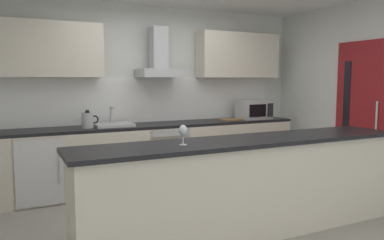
{
  "coord_description": "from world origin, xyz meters",
  "views": [
    {
      "loc": [
        -1.94,
        -3.59,
        1.54
      ],
      "look_at": [
        0.05,
        0.47,
        1.05
      ],
      "focal_mm": 35.74,
      "sensor_mm": 36.0,
      "label": 1
    }
  ],
  "objects": [
    {
      "name": "upper_cabinets",
      "position": [
        0.0,
        1.64,
        1.91
      ],
      "size": [
        4.25,
        0.32,
        0.7
      ],
      "color": "beige"
    },
    {
      "name": "ground",
      "position": [
        0.0,
        0.0,
        -0.01
      ],
      "size": [
        5.89,
        4.62,
        0.02
      ],
      "primitive_type": "cube",
      "color": "gray"
    },
    {
      "name": "wall_back",
      "position": [
        0.0,
        1.87,
        1.3
      ],
      "size": [
        5.89,
        0.12,
        2.6
      ],
      "primitive_type": "cube",
      "color": "silver",
      "rests_on": "ground"
    },
    {
      "name": "counter_island",
      "position": [
        0.15,
        -0.55,
        0.49
      ],
      "size": [
        3.44,
        0.64,
        0.96
      ],
      "color": "beige",
      "rests_on": "ground"
    },
    {
      "name": "wine_glass",
      "position": [
        -0.56,
        -0.59,
        1.08
      ],
      "size": [
        0.08,
        0.08,
        0.18
      ],
      "color": "silver",
      "rests_on": "counter_island"
    },
    {
      "name": "microwave",
      "position": [
        1.62,
        1.44,
        1.05
      ],
      "size": [
        0.5,
        0.38,
        0.3
      ],
      "color": "#B7BABC",
      "rests_on": "counter_back"
    },
    {
      "name": "backsplash_tile",
      "position": [
        0.0,
        1.8,
        1.23
      ],
      "size": [
        4.16,
        0.02,
        0.66
      ],
      "primitive_type": "cube",
      "color": "white"
    },
    {
      "name": "kettle",
      "position": [
        -0.99,
        1.43,
        1.01
      ],
      "size": [
        0.29,
        0.15,
        0.24
      ],
      "color": "#B7BABC",
      "rests_on": "counter_back"
    },
    {
      "name": "counter_back",
      "position": [
        0.0,
        1.49,
        0.45
      ],
      "size": [
        4.31,
        0.6,
        0.9
      ],
      "color": "beige",
      "rests_on": "ground"
    },
    {
      "name": "wall_right",
      "position": [
        2.51,
        0.0,
        1.3
      ],
      "size": [
        0.12,
        4.62,
        2.6
      ],
      "primitive_type": "cube",
      "color": "silver",
      "rests_on": "ground"
    },
    {
      "name": "chopping_board",
      "position": [
        1.2,
        1.44,
        0.91
      ],
      "size": [
        0.35,
        0.24,
        0.02
      ],
      "primitive_type": "cube",
      "rotation": [
        0.0,
        0.0,
        0.05
      ],
      "color": "#9E7247",
      "rests_on": "counter_back"
    },
    {
      "name": "sink",
      "position": [
        -0.65,
        1.47,
        0.93
      ],
      "size": [
        0.5,
        0.4,
        0.26
      ],
      "color": "silver",
      "rests_on": "counter_back"
    },
    {
      "name": "oven",
      "position": [
        0.07,
        1.46,
        0.46
      ],
      "size": [
        0.6,
        0.62,
        0.8
      ],
      "color": "slate",
      "rests_on": "ground"
    },
    {
      "name": "side_door",
      "position": [
        2.43,
        0.08,
        1.03
      ],
      "size": [
        0.08,
        0.85,
        2.05
      ],
      "color": "maroon",
      "rests_on": "ground"
    },
    {
      "name": "refrigerator",
      "position": [
        -1.62,
        1.46,
        0.43
      ],
      "size": [
        0.58,
        0.6,
        0.85
      ],
      "color": "white",
      "rests_on": "ground"
    },
    {
      "name": "range_hood",
      "position": [
        0.07,
        1.59,
        1.79
      ],
      "size": [
        0.62,
        0.45,
        0.72
      ],
      "color": "#B7BABC"
    }
  ]
}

